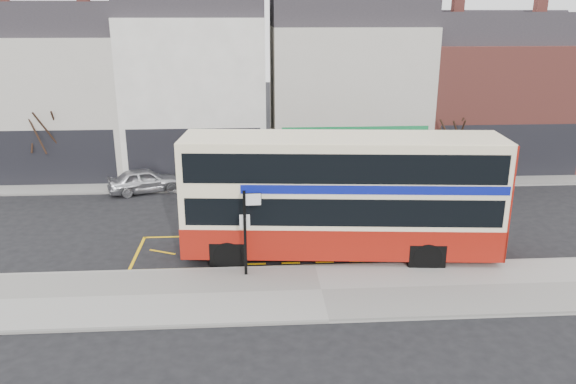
{
  "coord_description": "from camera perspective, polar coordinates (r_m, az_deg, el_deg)",
  "views": [
    {
      "loc": [
        -2.27,
        -19.59,
        9.24
      ],
      "look_at": [
        -0.87,
        2.0,
        2.32
      ],
      "focal_mm": 35.0,
      "sensor_mm": 36.0,
      "label": 1
    }
  ],
  "objects": [
    {
      "name": "terrace_green_shop",
      "position": [
        35.3,
        5.83,
        10.86
      ],
      "size": [
        9.0,
        8.01,
        11.3
      ],
      "color": "beige",
      "rests_on": "ground"
    },
    {
      "name": "road_markings",
      "position": [
        23.22,
        2.22,
        -5.72
      ],
      "size": [
        14.0,
        3.4,
        0.01
      ],
      "primitive_type": null,
      "color": "yellow",
      "rests_on": "ground"
    },
    {
      "name": "terrace_left",
      "position": [
        34.95,
        -9.16,
        11.07
      ],
      "size": [
        8.0,
        8.01,
        11.8
      ],
      "color": "white",
      "rests_on": "ground"
    },
    {
      "name": "bus_stop_post",
      "position": [
        20.0,
        -4.22,
        -3.39
      ],
      "size": [
        0.79,
        0.14,
        3.18
      ],
      "rotation": [
        0.0,
        0.0,
        0.02
      ],
      "color": "black",
      "rests_on": "pavement"
    },
    {
      "name": "terrace_far_left",
      "position": [
        36.62,
        -21.85,
        9.55
      ],
      "size": [
        8.0,
        8.01,
        10.8
      ],
      "color": "beige",
      "rests_on": "ground"
    },
    {
      "name": "car_white",
      "position": [
        30.52,
        12.73,
        0.93
      ],
      "size": [
        4.81,
        3.06,
        1.3
      ],
      "primitive_type": "imported",
      "rotation": [
        0.0,
        0.0,
        1.87
      ],
      "color": "#BDBDBD",
      "rests_on": "ground"
    },
    {
      "name": "street_tree_right",
      "position": [
        32.93,
        16.27,
        6.4
      ],
      "size": [
        2.16,
        2.16,
        4.65
      ],
      "color": "#311C16",
      "rests_on": "ground"
    },
    {
      "name": "pavement",
      "position": [
        19.7,
        3.39,
        -10.03
      ],
      "size": [
        40.0,
        4.0,
        0.15
      ],
      "primitive_type": "cube",
      "color": "gray",
      "rests_on": "ground"
    },
    {
      "name": "ground",
      "position": [
        21.78,
        2.65,
        -7.4
      ],
      "size": [
        120.0,
        120.0,
        0.0
      ],
      "primitive_type": "plane",
      "color": "black",
      "rests_on": "ground"
    },
    {
      "name": "terrace_right",
      "position": [
        37.88,
        19.56,
        9.65
      ],
      "size": [
        9.0,
        8.01,
        10.3
      ],
      "color": "brown",
      "rests_on": "ground"
    },
    {
      "name": "car_silver",
      "position": [
        31.12,
        -14.33,
        1.16
      ],
      "size": [
        4.16,
        2.73,
        1.32
      ],
      "primitive_type": "imported",
      "rotation": [
        0.0,
        0.0,
        1.9
      ],
      "color": "#BABAC0",
      "rests_on": "ground"
    },
    {
      "name": "street_tree_left",
      "position": [
        33.44,
        -23.55,
        6.78
      ],
      "size": [
        2.54,
        2.54,
        5.47
      ],
      "color": "#311C16",
      "rests_on": "ground"
    },
    {
      "name": "kerb",
      "position": [
        21.41,
        2.76,
        -7.64
      ],
      "size": [
        40.0,
        0.15,
        0.15
      ],
      "primitive_type": "cube",
      "color": "gray",
      "rests_on": "ground"
    },
    {
      "name": "far_pavement",
      "position": [
        32.01,
        0.51,
        1.09
      ],
      "size": [
        50.0,
        3.0,
        0.15
      ],
      "primitive_type": "cube",
      "color": "gray",
      "rests_on": "ground"
    },
    {
      "name": "car_grey",
      "position": [
        29.45,
        -1.35,
        0.77
      ],
      "size": [
        4.2,
        2.57,
        1.31
      ],
      "primitive_type": "imported",
      "rotation": [
        0.0,
        0.0,
        1.25
      ],
      "color": "#3B3F43",
      "rests_on": "ground"
    },
    {
      "name": "double_decker_bus",
      "position": [
        21.73,
        5.51,
        -0.3
      ],
      "size": [
        12.32,
        3.84,
        4.84
      ],
      "rotation": [
        0.0,
        0.0,
        -0.09
      ],
      "color": "#FFEEC2",
      "rests_on": "ground"
    }
  ]
}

